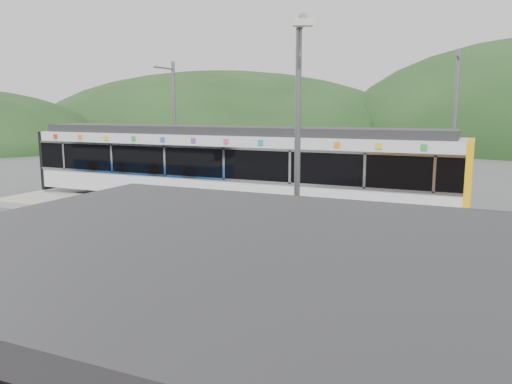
% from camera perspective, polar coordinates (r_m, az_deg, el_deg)
% --- Properties ---
extents(ground, '(120.00, 120.00, 0.00)m').
position_cam_1_polar(ground, '(16.96, -5.02, -6.08)').
color(ground, '#4C4C4F').
rests_on(ground, ground).
extents(hills, '(146.00, 149.00, 26.00)m').
position_cam_1_polar(hills, '(20.16, 18.34, -4.02)').
color(hills, '#1E3D19').
rests_on(hills, ground).
extents(platform, '(26.00, 3.20, 0.30)m').
position_cam_1_polar(platform, '(19.79, -0.39, -3.33)').
color(platform, '#9E9E99').
rests_on(platform, ground).
extents(yellow_line, '(26.00, 0.10, 0.01)m').
position_cam_1_polar(yellow_line, '(18.61, -2.05, -3.68)').
color(yellow_line, yellow).
rests_on(yellow_line, platform).
extents(train, '(20.44, 3.01, 3.74)m').
position_cam_1_polar(train, '(22.89, -3.02, 3.26)').
color(train, black).
rests_on(train, ground).
extents(catenary_mast_west, '(0.18, 1.80, 7.00)m').
position_cam_1_polar(catenary_mast_west, '(27.32, -9.34, 7.49)').
color(catenary_mast_west, slate).
rests_on(catenary_mast_west, ground).
extents(catenary_mast_east, '(0.18, 1.80, 7.00)m').
position_cam_1_polar(catenary_mast_east, '(22.87, 21.69, 6.59)').
color(catenary_mast_east, slate).
rests_on(catenary_mast_east, ground).
extents(station_shelter, '(9.20, 6.20, 3.00)m').
position_cam_1_polar(station_shelter, '(6.37, 3.27, -18.49)').
color(station_shelter, olive).
rests_on(station_shelter, ground).
extents(lamp_post, '(0.52, 1.15, 6.23)m').
position_cam_1_polar(lamp_post, '(10.03, 4.53, 4.72)').
color(lamp_post, slate).
rests_on(lamp_post, ground).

